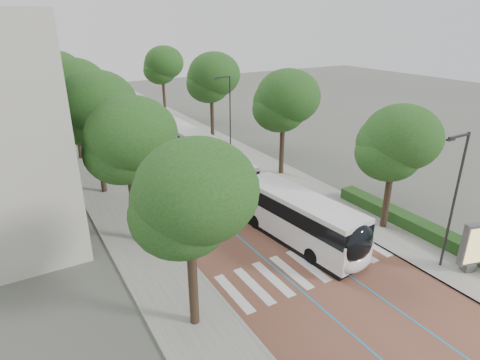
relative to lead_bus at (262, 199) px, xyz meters
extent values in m
plane|color=#51544C|center=(-1.10, -7.31, -1.63)|extent=(160.00, 160.00, 0.00)
cube|color=brown|center=(-1.10, 32.69, -1.62)|extent=(11.00, 140.00, 0.02)
cube|color=gray|center=(-8.60, 32.69, -1.57)|extent=(4.00, 140.00, 0.12)
cube|color=gray|center=(6.40, 32.69, -1.57)|extent=(4.00, 140.00, 0.12)
cube|color=gray|center=(-6.70, 32.69, -1.57)|extent=(0.20, 140.00, 0.14)
cube|color=gray|center=(4.50, 32.69, -1.57)|extent=(0.20, 140.00, 0.14)
cube|color=silver|center=(-5.90, -6.31, -1.60)|extent=(0.55, 3.60, 0.01)
cube|color=silver|center=(-4.65, -6.31, -1.60)|extent=(0.55, 3.60, 0.01)
cube|color=silver|center=(-3.40, -6.31, -1.60)|extent=(0.55, 3.60, 0.01)
cube|color=silver|center=(-2.15, -6.31, -1.60)|extent=(0.55, 3.60, 0.01)
cube|color=silver|center=(-0.90, -6.31, -1.60)|extent=(0.55, 3.60, 0.01)
cube|color=silver|center=(0.35, -6.31, -1.60)|extent=(0.55, 3.60, 0.01)
cube|color=silver|center=(1.60, -6.31, -1.60)|extent=(0.55, 3.60, 0.01)
cube|color=silver|center=(2.85, -6.31, -1.60)|extent=(0.55, 3.60, 0.01)
cube|color=silver|center=(4.10, -6.31, -1.60)|extent=(0.55, 3.60, 0.01)
cube|color=teal|center=(-2.70, 32.69, -1.60)|extent=(0.12, 126.00, 0.01)
cube|color=teal|center=(0.50, 32.69, -1.60)|extent=(0.12, 126.00, 0.01)
cube|color=black|center=(-11.55, 20.69, 1.37)|extent=(0.12, 38.00, 1.60)
cube|color=black|center=(-11.55, 20.69, 4.57)|extent=(0.12, 38.00, 1.60)
cube|color=black|center=(-11.55, 20.69, 7.77)|extent=(0.12, 38.00, 1.60)
cube|color=black|center=(-11.55, 20.69, 10.77)|extent=(0.12, 38.00, 1.60)
cube|color=#1B4417|center=(8.00, -7.31, -1.11)|extent=(1.20, 14.00, 0.80)
cylinder|color=#2A2A2D|center=(5.70, -10.31, 2.49)|extent=(0.14, 0.14, 8.00)
cube|color=#2A2A2D|center=(4.90, -10.31, 6.39)|extent=(1.70, 0.12, 0.12)
cube|color=#2A2A2D|center=(4.20, -10.31, 6.31)|extent=(0.50, 0.20, 0.10)
cylinder|color=#2A2A2D|center=(5.70, 14.69, 2.49)|extent=(0.14, 0.14, 8.00)
cube|color=#2A2A2D|center=(4.90, 14.69, 6.39)|extent=(1.70, 0.12, 0.12)
cube|color=#2A2A2D|center=(4.20, 14.69, 6.31)|extent=(0.50, 0.20, 0.10)
cylinder|color=#2A2A2D|center=(-7.20, 0.69, 2.49)|extent=(0.14, 0.14, 8.00)
cylinder|color=black|center=(-8.60, -7.31, 0.62)|extent=(0.44, 0.44, 4.49)
ellipsoid|color=#1C4215|center=(-8.60, -7.31, 4.70)|extent=(5.22, 5.22, 4.43)
cylinder|color=black|center=(-8.60, 1.69, 0.69)|extent=(0.44, 0.44, 4.64)
ellipsoid|color=#1C4215|center=(-8.60, 1.69, 4.92)|extent=(5.40, 5.40, 4.59)
cylinder|color=black|center=(-8.60, 10.69, 0.78)|extent=(0.44, 0.44, 4.81)
ellipsoid|color=#1C4215|center=(-8.60, 10.69, 5.15)|extent=(6.10, 6.10, 5.19)
cylinder|color=black|center=(-8.60, 20.69, 0.78)|extent=(0.44, 0.44, 4.81)
ellipsoid|color=#1C4215|center=(-8.60, 20.69, 5.15)|extent=(6.42, 6.42, 5.46)
cylinder|color=black|center=(-8.60, 32.69, 0.75)|extent=(0.44, 0.44, 4.76)
ellipsoid|color=#1C4215|center=(-8.60, 32.69, 5.07)|extent=(6.39, 6.39, 5.43)
cylinder|color=black|center=(-8.60, 47.69, 0.73)|extent=(0.44, 0.44, 4.71)
ellipsoid|color=#1C4215|center=(-8.60, 47.69, 5.01)|extent=(5.55, 5.55, 4.72)
cylinder|color=black|center=(6.60, -5.31, 0.46)|extent=(0.44, 0.44, 4.18)
ellipsoid|color=#1C4215|center=(6.60, -5.31, 4.26)|extent=(4.97, 4.97, 4.22)
cylinder|color=black|center=(6.60, 6.69, 0.71)|extent=(0.44, 0.44, 4.68)
ellipsoid|color=#1C4215|center=(6.60, 6.69, 4.97)|extent=(5.63, 5.63, 4.78)
cylinder|color=black|center=(6.60, 20.69, 0.84)|extent=(0.44, 0.44, 4.93)
ellipsoid|color=#1C4215|center=(6.60, 20.69, 5.32)|extent=(5.97, 5.97, 5.07)
cylinder|color=black|center=(6.60, 36.69, 0.82)|extent=(0.44, 0.44, 4.89)
ellipsoid|color=#1C4215|center=(6.60, 36.69, 5.27)|extent=(5.67, 5.67, 4.82)
cylinder|color=black|center=(-0.13, 1.29, 0.15)|extent=(2.38, 1.12, 2.30)
cube|color=silver|center=(0.37, -3.81, -0.37)|extent=(3.39, 9.56, 1.82)
cube|color=black|center=(0.37, -3.81, 0.77)|extent=(3.42, 9.38, 0.97)
cube|color=silver|center=(0.37, -3.81, 1.42)|extent=(3.33, 9.37, 0.31)
cube|color=black|center=(0.37, -3.81, -1.45)|extent=(3.31, 9.18, 0.35)
cube|color=silver|center=(-0.54, 5.59, -0.37)|extent=(3.24, 7.95, 1.82)
cube|color=black|center=(-0.54, 5.59, 0.77)|extent=(3.26, 7.80, 0.97)
cube|color=silver|center=(-0.54, 5.59, 1.42)|extent=(3.17, 7.79, 0.31)
cube|color=black|center=(-0.54, 5.59, -1.45)|extent=(3.16, 7.63, 0.35)
ellipsoid|color=black|center=(0.81, -8.32, 0.38)|extent=(2.45, 1.32, 2.28)
ellipsoid|color=silver|center=(0.81, -8.37, -0.76)|extent=(2.44, 1.22, 1.14)
cylinder|color=black|center=(-0.53, -6.19, -1.13)|extent=(0.40, 1.02, 1.00)
cylinder|color=black|center=(1.72, -5.97, -1.13)|extent=(0.40, 1.02, 1.00)
cylinder|color=black|center=(-1.83, 7.15, -1.13)|extent=(0.40, 1.02, 1.00)
cylinder|color=black|center=(0.42, 7.36, -1.13)|extent=(0.40, 1.02, 1.00)
cylinder|color=black|center=(-1.05, -0.86, -1.13)|extent=(0.40, 1.02, 1.00)
cylinder|color=black|center=(1.20, -0.64, -1.13)|extent=(0.40, 1.02, 1.00)
cube|color=silver|center=(0.79, 16.17, -0.37)|extent=(2.69, 12.04, 1.82)
cube|color=black|center=(0.79, 16.17, 0.77)|extent=(2.73, 11.80, 0.97)
cube|color=silver|center=(0.79, 16.17, 1.42)|extent=(2.64, 11.80, 0.31)
cube|color=black|center=(0.79, 16.17, -1.45)|extent=(2.63, 11.56, 0.35)
ellipsoid|color=black|center=(0.88, 10.32, 0.38)|extent=(2.37, 1.14, 2.28)
ellipsoid|color=silver|center=(0.88, 10.27, -0.76)|extent=(2.37, 1.04, 1.14)
cylinder|color=black|center=(-0.28, 12.55, -1.13)|extent=(0.32, 1.00, 1.00)
cylinder|color=black|center=(1.98, 12.59, -1.13)|extent=(0.32, 1.00, 1.00)
cylinder|color=black|center=(-0.40, 19.95, -1.13)|extent=(0.32, 1.00, 1.00)
cylinder|color=black|center=(1.86, 19.99, -1.13)|extent=(0.32, 1.00, 1.00)
cube|color=silver|center=(0.32, 29.41, -0.37)|extent=(3.29, 12.14, 1.82)
cube|color=black|center=(0.32, 29.41, 0.77)|extent=(3.31, 11.90, 0.97)
cube|color=silver|center=(0.32, 29.41, 1.42)|extent=(3.22, 11.90, 0.31)
cube|color=black|center=(0.32, 29.41, -1.45)|extent=(3.21, 11.66, 0.35)
ellipsoid|color=black|center=(0.71, 23.58, 0.38)|extent=(2.42, 1.25, 2.28)
ellipsoid|color=silver|center=(0.71, 23.53, -0.76)|extent=(2.41, 1.15, 1.14)
cylinder|color=black|center=(-0.57, 25.75, -1.13)|extent=(0.37, 1.02, 1.00)
cylinder|color=black|center=(1.68, 25.90, -1.13)|extent=(0.37, 1.02, 1.00)
cylinder|color=black|center=(-1.06, 33.13, -1.13)|extent=(0.37, 1.02, 1.00)
cylinder|color=black|center=(1.19, 33.28, -1.13)|extent=(0.37, 1.02, 1.00)
cube|color=silver|center=(0.72, 41.71, -0.37)|extent=(2.70, 12.04, 1.82)
cube|color=black|center=(0.72, 41.71, 0.77)|extent=(2.74, 11.80, 0.97)
cube|color=silver|center=(0.72, 41.71, 1.42)|extent=(2.65, 11.80, 0.31)
cube|color=black|center=(0.72, 41.71, -1.45)|extent=(2.65, 11.56, 0.35)
ellipsoid|color=black|center=(0.62, 35.86, 0.38)|extent=(2.37, 1.14, 2.28)
ellipsoid|color=silver|center=(0.62, 35.81, -0.76)|extent=(2.37, 1.04, 1.14)
cylinder|color=black|center=(-0.47, 38.13, -1.13)|extent=(0.32, 1.00, 1.00)
cylinder|color=black|center=(1.79, 38.09, -1.13)|extent=(0.32, 1.00, 1.00)
cylinder|color=black|center=(-0.35, 45.52, -1.13)|extent=(0.32, 1.00, 1.00)
cylinder|color=black|center=(1.91, 45.49, -1.13)|extent=(0.32, 1.00, 1.00)
cube|color=silver|center=(1.24, 55.76, -0.37)|extent=(3.21, 12.13, 1.82)
cube|color=black|center=(1.24, 55.76, 0.77)|extent=(3.24, 11.89, 0.97)
cube|color=silver|center=(1.24, 55.76, 1.42)|extent=(3.15, 11.89, 0.31)
cube|color=black|center=(1.24, 55.76, -1.45)|extent=(3.14, 11.65, 0.35)
ellipsoid|color=black|center=(0.89, 49.92, 0.38)|extent=(2.41, 1.24, 2.28)
ellipsoid|color=silver|center=(0.89, 49.87, -0.76)|extent=(2.41, 1.14, 1.14)
cylinder|color=black|center=(-0.10, 52.23, -1.13)|extent=(0.36, 1.02, 1.00)
cylinder|color=black|center=(2.15, 52.09, -1.13)|extent=(0.36, 1.02, 1.00)
cylinder|color=black|center=(0.34, 59.62, -1.13)|extent=(0.36, 1.02, 1.00)
cylinder|color=black|center=(2.60, 59.48, -1.13)|extent=(0.36, 1.02, 1.00)
cube|color=#59595B|center=(6.56, -11.42, -1.29)|extent=(0.79, 0.72, 0.44)
cube|color=#59595B|center=(6.56, -11.42, 0.20)|extent=(1.48, 0.78, 2.53)
cube|color=#EFD87E|center=(6.50, -11.62, 0.20)|extent=(1.17, 0.37, 2.20)
camera|label=1|loc=(-14.46, -21.43, 11.86)|focal=30.00mm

